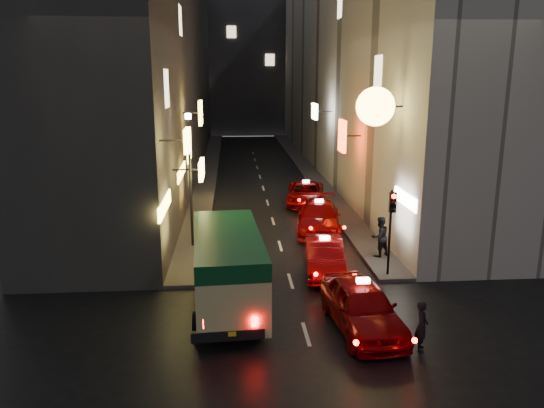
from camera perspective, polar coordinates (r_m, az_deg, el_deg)
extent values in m
cube|color=#33302E|center=(45.70, -11.99, 14.60)|extent=(6.00, 52.00, 18.00)
cube|color=#FFD659|center=(20.54, -9.10, 6.77)|extent=(0.18, 1.41, 0.91)
cube|color=#FFD659|center=(24.81, -7.59, 3.71)|extent=(0.18, 1.95, 0.84)
cube|color=yellow|center=(30.92, -7.71, 9.69)|extent=(0.18, 1.30, 1.39)
cube|color=#FFD659|center=(21.61, -11.47, -0.11)|extent=(0.10, 3.53, 0.55)
cube|color=yellow|center=(28.86, -9.73, 3.42)|extent=(0.10, 4.09, 0.55)
cube|color=#FFD659|center=(34.37, -8.90, 5.08)|extent=(0.10, 2.89, 0.55)
cube|color=#FFE5B2|center=(23.49, -11.29, 12.09)|extent=(0.06, 1.30, 1.60)
cube|color=#FFE5B2|center=(31.58, -9.85, 18.86)|extent=(0.06, 1.30, 1.60)
cube|color=#B1ACA2|center=(46.49, 8.65, 14.72)|extent=(6.00, 52.00, 18.00)
cylinder|color=#FFD659|center=(23.15, 11.07, 10.25)|extent=(1.64, 0.18, 1.64)
cube|color=#F4380C|center=(30.17, 7.57, 7.27)|extent=(0.18, 1.43, 1.78)
cube|color=white|center=(38.65, 4.60, 9.90)|extent=(0.18, 1.85, 1.11)
cube|color=white|center=(22.93, 14.16, 0.54)|extent=(0.10, 2.76, 0.55)
cube|color=#FFE5B2|center=(27.31, 11.35, 13.75)|extent=(0.06, 1.30, 1.60)
cube|color=#FFE5B2|center=(37.31, 7.32, 20.44)|extent=(0.06, 1.30, 1.60)
cube|color=#35353B|center=(77.42, -2.82, 15.87)|extent=(30.00, 10.00, 22.00)
cube|color=#454240|center=(46.07, -6.81, 3.64)|extent=(1.50, 52.00, 0.15)
cube|color=#454240|center=(46.49, 3.74, 3.79)|extent=(1.50, 52.00, 0.15)
cube|color=#D2C883|center=(18.67, -4.78, -6.67)|extent=(2.61, 6.49, 2.33)
cube|color=#0D4320|center=(18.38, -4.83, -4.04)|extent=(2.63, 6.51, 0.58)
cube|color=black|center=(18.89, -4.79, -5.67)|extent=(2.49, 3.95, 0.53)
cube|color=black|center=(16.21, -4.75, -13.88)|extent=(2.19, 0.31, 0.32)
cube|color=#FF0A05|center=(15.99, -7.71, -12.67)|extent=(0.19, 0.06, 0.30)
cube|color=#FF0A05|center=(15.97, -1.86, -12.58)|extent=(0.19, 0.06, 0.30)
cylinder|color=black|center=(21.02, -7.43, -7.76)|extent=(0.23, 0.81, 0.81)
cylinder|color=black|center=(17.28, -1.35, -12.59)|extent=(0.23, 0.81, 0.81)
imported|color=#880305|center=(17.62, 9.68, -10.39)|extent=(2.95, 6.02, 1.85)
cube|color=white|center=(17.23, 9.81, -7.30)|extent=(0.44, 0.22, 0.16)
sphere|color=#FF0A05|center=(15.12, 9.03, -14.52)|extent=(0.16, 0.16, 0.16)
sphere|color=#FF0A05|center=(15.56, 15.10, -13.98)|extent=(0.16, 0.16, 0.16)
imported|color=#880305|center=(22.25, 5.65, -5.33)|extent=(2.66, 5.39, 1.65)
cube|color=white|center=(21.97, 5.71, -3.07)|extent=(0.44, 0.22, 0.16)
sphere|color=#FF0A05|center=(19.93, 4.74, -7.54)|extent=(0.16, 0.16, 0.16)
sphere|color=#FF0A05|center=(20.21, 8.88, -7.36)|extent=(0.16, 0.16, 0.16)
imported|color=#880305|center=(28.00, 5.05, -1.13)|extent=(3.19, 6.03, 1.83)
cube|color=white|center=(27.76, 5.10, 0.88)|extent=(0.44, 0.24, 0.16)
sphere|color=#FF0A05|center=(25.39, 4.21, -2.61)|extent=(0.16, 0.16, 0.16)
sphere|color=#FF0A05|center=(25.68, 7.78, -2.52)|extent=(0.16, 0.16, 0.16)
imported|color=#880305|center=(33.84, 3.66, 1.32)|extent=(2.83, 5.37, 1.63)
cube|color=white|center=(33.66, 3.68, 2.83)|extent=(0.44, 0.24, 0.16)
sphere|color=#FF0A05|center=(31.50, 2.94, 0.44)|extent=(0.16, 0.16, 0.16)
sphere|color=#FF0A05|center=(31.71, 5.53, 0.48)|extent=(0.16, 0.16, 0.16)
imported|color=black|center=(16.78, 15.83, -12.19)|extent=(0.51, 0.66, 1.75)
imported|color=black|center=(24.05, 11.53, -3.18)|extent=(0.91, 0.77, 2.07)
cylinder|color=black|center=(21.78, 12.55, -3.05)|extent=(0.10, 0.10, 3.50)
cube|color=black|center=(21.28, 12.87, 0.17)|extent=(0.26, 0.18, 0.80)
sphere|color=#FF0A05|center=(21.12, 12.99, 0.81)|extent=(0.18, 0.18, 0.18)
sphere|color=black|center=(21.18, 12.95, 0.10)|extent=(0.17, 0.17, 0.17)
sphere|color=black|center=(21.25, 12.91, -0.61)|extent=(0.17, 0.17, 0.17)
cylinder|color=black|center=(24.89, -8.76, 2.18)|extent=(0.12, 0.12, 6.00)
cylinder|color=#FFE5BF|center=(24.47, -9.02, 9.31)|extent=(0.28, 0.28, 0.25)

